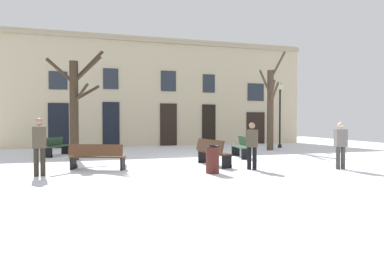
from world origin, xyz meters
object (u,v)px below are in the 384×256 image
(tree_near_facade, at_px, (271,106))
(person_by_shop_door, at_px, (39,144))
(tree_left_of_center, at_px, (75,104))
(streetlamp, at_px, (280,108))
(bench_facing_shops, at_px, (212,152))
(person_strolling, at_px, (341,143))
(bench_back_to_back_right, at_px, (242,147))
(person_near_bench, at_px, (252,144))
(bench_far_corner, at_px, (56,146))
(litter_bin, at_px, (212,159))
(bench_near_lamp, at_px, (97,156))

(tree_near_facade, bearing_deg, person_by_shop_door, -152.66)
(tree_left_of_center, height_order, streetlamp, tree_left_of_center)
(bench_facing_shops, relative_size, person_strolling, 1.18)
(bench_facing_shops, distance_m, bench_back_to_back_right, 2.91)
(streetlamp, relative_size, person_near_bench, 2.47)
(person_strolling, bearing_deg, bench_far_corner, 154.36)
(tree_left_of_center, distance_m, bench_facing_shops, 6.09)
(person_by_shop_door, height_order, person_near_bench, person_by_shop_door)
(tree_left_of_center, xyz_separation_m, litter_bin, (4.36, -4.71, -1.88))
(tree_near_facade, bearing_deg, bench_near_lamp, -152.47)
(tree_left_of_center, xyz_separation_m, streetlamp, (11.31, 2.95, 0.07))
(tree_left_of_center, bearing_deg, bench_facing_shops, -32.22)
(tree_near_facade, height_order, bench_far_corner, tree_near_facade)
(streetlamp, height_order, litter_bin, streetlamp)
(tree_left_of_center, xyz_separation_m, bench_back_to_back_right, (7.01, -1.07, -1.83))
(tree_near_facade, bearing_deg, tree_left_of_center, -170.08)
(litter_bin, bearing_deg, person_near_bench, 12.67)
(tree_left_of_center, bearing_deg, person_strolling, -30.14)
(tree_near_facade, distance_m, bench_back_to_back_right, 4.56)
(tree_near_facade, distance_m, person_strolling, 7.14)
(person_near_bench, height_order, person_strolling, person_strolling)
(streetlamp, distance_m, person_near_bench, 9.23)
(streetlamp, height_order, person_near_bench, streetlamp)
(tree_near_facade, bearing_deg, person_near_bench, -124.08)
(tree_near_facade, bearing_deg, streetlamp, 42.77)
(streetlamp, relative_size, bench_facing_shops, 2.08)
(tree_left_of_center, relative_size, person_by_shop_door, 2.65)
(person_by_shop_door, bearing_deg, streetlamp, 20.04)
(tree_near_facade, height_order, bench_near_lamp, tree_near_facade)
(bench_facing_shops, xyz_separation_m, bench_back_to_back_right, (2.09, 2.03, -0.02))
(tree_left_of_center, height_order, bench_near_lamp, tree_left_of_center)
(tree_left_of_center, distance_m, bench_far_corner, 2.85)
(bench_near_lamp, height_order, person_near_bench, person_near_bench)
(bench_near_lamp, distance_m, person_strolling, 8.21)
(person_near_bench, relative_size, person_strolling, 0.99)
(litter_bin, bearing_deg, person_strolling, -5.16)
(person_strolling, bearing_deg, person_by_shop_door, -177.71)
(tree_left_of_center, distance_m, person_strolling, 10.28)
(bench_far_corner, bearing_deg, bench_facing_shops, -107.65)
(bench_facing_shops, bearing_deg, litter_bin, 149.03)
(tree_near_facade, bearing_deg, bench_facing_shops, -136.39)
(bench_near_lamp, bearing_deg, litter_bin, 174.61)
(streetlamp, height_order, person_strolling, streetlamp)
(tree_left_of_center, xyz_separation_m, person_strolling, (8.80, -5.11, -1.44))
(bench_facing_shops, bearing_deg, streetlamp, -58.17)
(litter_bin, height_order, person_strolling, person_strolling)
(bench_facing_shops, bearing_deg, tree_left_of_center, 46.17)
(bench_far_corner, distance_m, person_by_shop_door, 5.76)
(streetlamp, distance_m, person_strolling, 8.57)
(streetlamp, bearing_deg, bench_facing_shops, -136.56)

